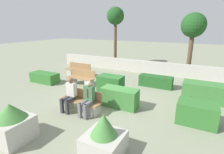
# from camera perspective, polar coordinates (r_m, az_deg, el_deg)

# --- Properties ---
(ground_plane) EXTENTS (60.00, 60.00, 0.00)m
(ground_plane) POSITION_cam_1_polar(r_m,az_deg,el_deg) (8.14, -0.72, -7.11)
(ground_plane) COLOR gray
(perimeter_wall) EXTENTS (14.06, 0.30, 0.87)m
(perimeter_wall) POSITION_cam_1_polar(r_m,az_deg,el_deg) (12.66, 10.56, 3.29)
(perimeter_wall) COLOR #B7B2A8
(perimeter_wall) RESTS_ON ground_plane
(bench_front) EXTENTS (1.74, 0.48, 0.84)m
(bench_front) POSITION_cam_1_polar(r_m,az_deg,el_deg) (7.07, -10.27, -8.39)
(bench_front) COLOR #937047
(bench_front) RESTS_ON ground_plane
(bench_left_side) EXTENTS (1.63, 0.48, 0.84)m
(bench_left_side) POSITION_cam_1_polar(r_m,az_deg,el_deg) (10.08, -10.11, -0.80)
(bench_left_side) COLOR #937047
(bench_left_side) RESTS_ON ground_plane
(bench_right_side) EXTENTS (1.72, 0.49, 0.84)m
(bench_right_side) POSITION_cam_1_polar(r_m,az_deg,el_deg) (11.93, -10.94, 1.87)
(bench_right_side) COLOR #937047
(bench_right_side) RESTS_ON ground_plane
(person_seated_man) EXTENTS (0.38, 0.64, 1.30)m
(person_seated_man) POSITION_cam_1_polar(r_m,az_deg,el_deg) (6.56, -8.04, -6.56)
(person_seated_man) COLOR slate
(person_seated_man) RESTS_ON ground_plane
(person_seated_woman) EXTENTS (0.38, 0.64, 1.32)m
(person_seated_woman) POSITION_cam_1_polar(r_m,az_deg,el_deg) (7.05, -13.66, -5.07)
(person_seated_woman) COLOR #333338
(person_seated_woman) RESTS_ON ground_plane
(hedge_block_near_left) EXTENTS (1.83, 0.85, 0.82)m
(hedge_block_near_left) POSITION_cam_1_polar(r_m,az_deg,el_deg) (8.83, 27.94, -4.36)
(hedge_block_near_left) COLOR #3D7A38
(hedge_block_near_left) RESTS_ON ground_plane
(hedge_block_near_right) EXTENTS (1.73, 0.75, 0.58)m
(hedge_block_near_right) POSITION_cam_1_polar(r_m,az_deg,el_deg) (11.13, -21.13, -0.16)
(hedge_block_near_right) COLOR #33702D
(hedge_block_near_right) RESTS_ON ground_plane
(hedge_block_mid_left) EXTENTS (1.79, 0.61, 0.61)m
(hedge_block_mid_left) POSITION_cam_1_polar(r_m,az_deg,el_deg) (9.91, 14.10, -1.36)
(hedge_block_mid_left) COLOR #235623
(hedge_block_mid_left) RESTS_ON ground_plane
(hedge_block_mid_right) EXTENTS (1.25, 0.75, 0.83)m
(hedge_block_mid_right) POSITION_cam_1_polar(r_m,az_deg,el_deg) (8.87, -0.47, -2.22)
(hedge_block_mid_right) COLOR #286028
(hedge_block_mid_right) RESTS_ON ground_plane
(hedge_block_far_left) EXTENTS (1.27, 0.80, 0.76)m
(hedge_block_far_left) POSITION_cam_1_polar(r_m,az_deg,el_deg) (6.74, 25.93, -10.57)
(hedge_block_far_left) COLOR #33702D
(hedge_block_far_left) RESTS_ON ground_plane
(hedge_block_far_right) EXTENTS (1.52, 0.65, 0.79)m
(hedge_block_far_right) POSITION_cam_1_polar(r_m,az_deg,el_deg) (7.28, 2.50, -6.70)
(hedge_block_far_right) COLOR #3D7A38
(hedge_block_far_right) RESTS_ON ground_plane
(planter_corner_left) EXTENTS (1.00, 1.00, 1.15)m
(planter_corner_left) POSITION_cam_1_polar(r_m,az_deg,el_deg) (5.96, -29.88, -12.93)
(planter_corner_left) COLOR #B7B2A8
(planter_corner_left) RESTS_ON ground_plane
(planter_corner_right) EXTENTS (0.99, 0.99, 1.15)m
(planter_corner_right) POSITION_cam_1_polar(r_m,az_deg,el_deg) (4.77, -2.66, -19.08)
(planter_corner_right) COLOR #B7B2A8
(planter_corner_right) RESTS_ON ground_plane
(tree_leftmost) EXTENTS (1.41, 1.41, 4.72)m
(tree_leftmost) POSITION_cam_1_polar(r_m,az_deg,el_deg) (14.93, 1.12, 18.71)
(tree_leftmost) COLOR brown
(tree_leftmost) RESTS_ON ground_plane
(tree_center_left) EXTENTS (1.54, 1.54, 4.06)m
(tree_center_left) POSITION_cam_1_polar(r_m,az_deg,el_deg) (12.59, 25.02, 14.60)
(tree_center_left) COLOR brown
(tree_center_left) RESTS_ON ground_plane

